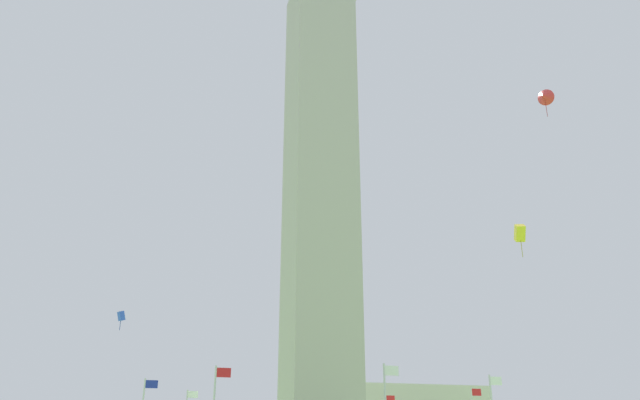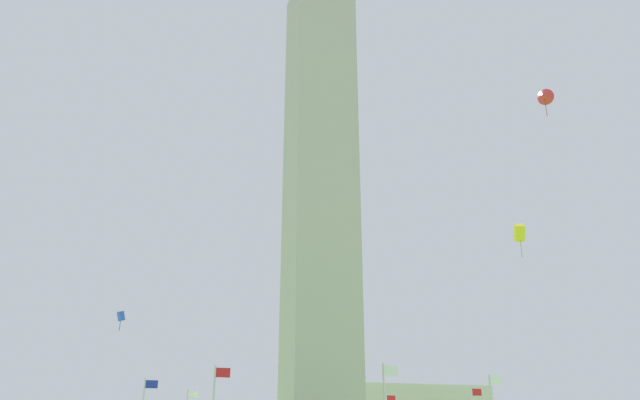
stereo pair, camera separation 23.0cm
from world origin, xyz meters
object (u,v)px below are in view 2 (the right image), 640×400
at_px(kite_yellow_box, 519,233).
at_px(kite_red_delta, 544,96).
at_px(obelisk_monument, 320,164).
at_px(kite_blue_box, 121,316).

xyz_separation_m(kite_yellow_box, kite_red_delta, (4.46, 0.58, 12.55)).
relative_size(obelisk_monument, kite_yellow_box, 23.07).
xyz_separation_m(kite_yellow_box, kite_blue_box, (-27.21, 14.71, -4.80)).
relative_size(kite_blue_box, kite_red_delta, 0.56).
height_order(kite_yellow_box, kite_red_delta, kite_red_delta).
xyz_separation_m(obelisk_monument, kite_yellow_box, (9.69, -18.29, -12.37)).
distance_m(obelisk_monument, kite_blue_box, 24.79).
relative_size(kite_yellow_box, kite_blue_box, 1.63).
xyz_separation_m(obelisk_monument, kite_blue_box, (-17.51, -3.58, -17.17)).
xyz_separation_m(kite_blue_box, kite_red_delta, (31.67, -14.13, 17.35)).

